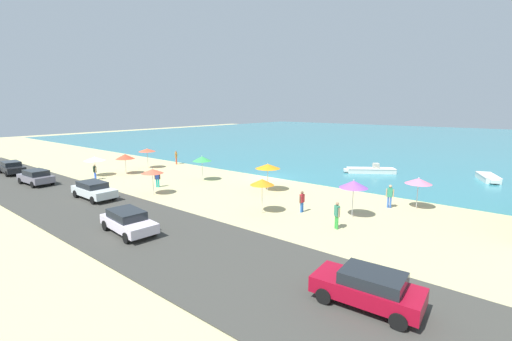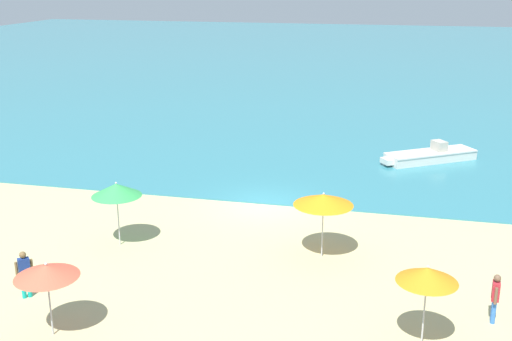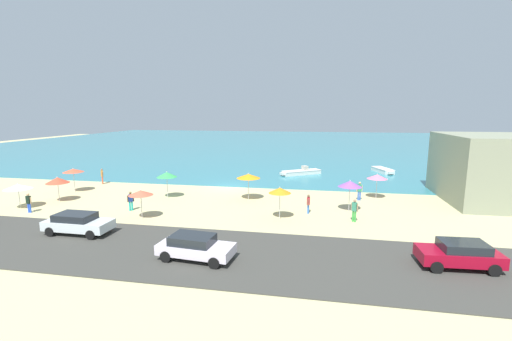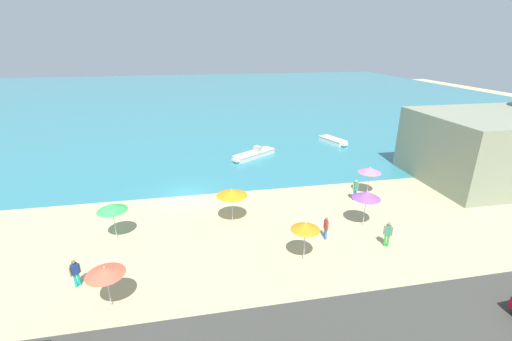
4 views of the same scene
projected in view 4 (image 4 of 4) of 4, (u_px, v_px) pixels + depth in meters
ground_plane at (186, 196)px, 29.21m from camera, size 160.00×160.00×0.00m
sea at (186, 97)px, 79.64m from camera, size 150.00×110.00×0.05m
beach_umbrella_0 at (232, 193)px, 24.31m from camera, size 2.24×2.24×2.58m
beach_umbrella_2 at (112, 207)px, 22.21m from camera, size 1.95×1.95×2.62m
beach_umbrella_3 at (105, 271)px, 16.41m from camera, size 1.89×1.89×2.35m
beach_umbrella_4 at (306, 226)px, 19.90m from camera, size 1.74×1.74×2.60m
beach_umbrella_7 at (367, 195)px, 23.75m from camera, size 1.96×1.96×2.72m
beach_umbrella_8 at (370, 170)px, 28.96m from camera, size 1.92×1.92×2.44m
bather_1 at (75, 272)px, 18.19m from camera, size 0.45×0.40×1.65m
bather_2 at (355, 189)px, 28.12m from camera, size 0.55×0.30×1.80m
bather_3 at (388, 233)px, 21.73m from camera, size 0.49×0.38×1.77m
bather_5 at (326, 227)px, 22.60m from camera, size 0.25×0.57×1.60m
skiff_nearshore at (333, 141)px, 43.97m from camera, size 2.69×4.38×0.60m
skiff_offshore at (254, 154)px, 38.72m from camera, size 5.40×4.23×1.13m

